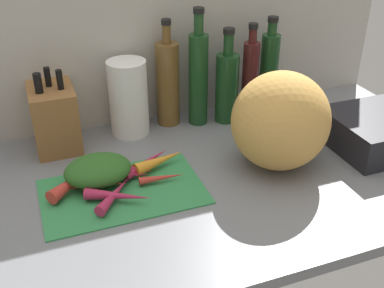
# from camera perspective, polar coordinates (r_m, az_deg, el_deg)

# --- Properties ---
(ground_plane) EXTENTS (1.70, 0.80, 0.03)m
(ground_plane) POSITION_cam_1_polar(r_m,az_deg,el_deg) (1.24, -1.72, -4.80)
(ground_plane) COLOR slate
(wall_back) EXTENTS (1.70, 0.03, 0.60)m
(wall_back) POSITION_cam_1_polar(r_m,az_deg,el_deg) (1.45, -7.07, 13.94)
(wall_back) COLOR #BCB7AD
(wall_back) RESTS_ON ground_plane
(cutting_board) EXTENTS (0.40, 0.25, 0.01)m
(cutting_board) POSITION_cam_1_polar(r_m,az_deg,el_deg) (1.19, -8.43, -5.67)
(cutting_board) COLOR #338C4C
(cutting_board) RESTS_ON ground_plane
(carrot_0) EXTENTS (0.16, 0.10, 0.03)m
(carrot_0) POSITION_cam_1_polar(r_m,az_deg,el_deg) (1.14, -8.94, -6.25)
(carrot_0) COLOR #B2264C
(carrot_0) RESTS_ON cutting_board
(carrot_1) EXTENTS (0.15, 0.07, 0.02)m
(carrot_1) POSITION_cam_1_polar(r_m,az_deg,el_deg) (1.22, -9.85, -4.00)
(carrot_1) COLOR orange
(carrot_1) RESTS_ON cutting_board
(carrot_2) EXTENTS (0.13, 0.12, 0.03)m
(carrot_2) POSITION_cam_1_polar(r_m,az_deg,el_deg) (1.25, -7.98, -2.76)
(carrot_2) COLOR red
(carrot_2) RESTS_ON cutting_board
(carrot_3) EXTENTS (0.12, 0.03, 0.02)m
(carrot_3) POSITION_cam_1_polar(r_m,az_deg,el_deg) (1.20, -3.67, -4.11)
(carrot_3) COLOR red
(carrot_3) RESTS_ON cutting_board
(carrot_4) EXTENTS (0.16, 0.08, 0.04)m
(carrot_4) POSITION_cam_1_polar(r_m,az_deg,el_deg) (1.26, -3.93, -2.03)
(carrot_4) COLOR orange
(carrot_4) RESTS_ON cutting_board
(carrot_5) EXTENTS (0.14, 0.07, 0.03)m
(carrot_5) POSITION_cam_1_polar(r_m,az_deg,el_deg) (1.20, -11.25, -4.75)
(carrot_5) COLOR red
(carrot_5) RESTS_ON cutting_board
(carrot_6) EXTENTS (0.16, 0.12, 0.03)m
(carrot_6) POSITION_cam_1_polar(r_m,az_deg,el_deg) (1.26, -5.54, -2.24)
(carrot_6) COLOR #B2264C
(carrot_6) RESTS_ON cutting_board
(carrot_7) EXTENTS (0.15, 0.07, 0.02)m
(carrot_7) POSITION_cam_1_polar(r_m,az_deg,el_deg) (1.22, -8.74, -3.75)
(carrot_7) COLOR #B2264C
(carrot_7) RESTS_ON cutting_board
(carrot_8) EXTENTS (0.11, 0.13, 0.03)m
(carrot_8) POSITION_cam_1_polar(r_m,az_deg,el_deg) (1.15, -9.43, -6.07)
(carrot_8) COLOR #B2264C
(carrot_8) RESTS_ON cutting_board
(carrot_9) EXTENTS (0.14, 0.14, 0.04)m
(carrot_9) POSITION_cam_1_polar(r_m,az_deg,el_deg) (1.21, -14.21, -4.39)
(carrot_9) COLOR red
(carrot_9) RESTS_ON cutting_board
(carrot_greens_pile) EXTENTS (0.17, 0.13, 0.07)m
(carrot_greens_pile) POSITION_cam_1_polar(r_m,az_deg,el_deg) (1.21, -11.38, -3.14)
(carrot_greens_pile) COLOR #2D6023
(carrot_greens_pile) RESTS_ON cutting_board
(winter_squash) EXTENTS (0.26, 0.25, 0.26)m
(winter_squash) POSITION_cam_1_polar(r_m,az_deg,el_deg) (1.25, 10.70, 2.77)
(winter_squash) COLOR gold
(winter_squash) RESTS_ON ground_plane
(knife_block) EXTENTS (0.12, 0.17, 0.24)m
(knife_block) POSITION_cam_1_polar(r_m,az_deg,el_deg) (1.39, -16.38, 3.14)
(knife_block) COLOR #8F5E33
(knife_block) RESTS_ON ground_plane
(paper_towel_roll) EXTENTS (0.12, 0.12, 0.23)m
(paper_towel_roll) POSITION_cam_1_polar(r_m,az_deg,el_deg) (1.41, -7.72, 5.55)
(paper_towel_roll) COLOR white
(paper_towel_roll) RESTS_ON ground_plane
(bottle_0) EXTENTS (0.07, 0.07, 0.33)m
(bottle_0) POSITION_cam_1_polar(r_m,az_deg,el_deg) (1.46, -2.96, 7.45)
(bottle_0) COLOR brown
(bottle_0) RESTS_ON ground_plane
(bottle_1) EXTENTS (0.06, 0.06, 0.36)m
(bottle_1) POSITION_cam_1_polar(r_m,az_deg,el_deg) (1.45, 0.77, 8.16)
(bottle_1) COLOR #19421E
(bottle_1) RESTS_ON ground_plane
(bottle_2) EXTENTS (0.07, 0.07, 0.30)m
(bottle_2) POSITION_cam_1_polar(r_m,az_deg,el_deg) (1.48, 4.26, 7.11)
(bottle_2) COLOR #19421E
(bottle_2) RESTS_ON ground_plane
(bottle_3) EXTENTS (0.05, 0.05, 0.31)m
(bottle_3) POSITION_cam_1_polar(r_m,az_deg,el_deg) (1.51, 7.06, 7.93)
(bottle_3) COLOR #471919
(bottle_3) RESTS_ON ground_plane
(bottle_4) EXTENTS (0.06, 0.06, 0.32)m
(bottle_4) POSITION_cam_1_polar(r_m,az_deg,el_deg) (1.55, 9.29, 8.62)
(bottle_4) COLOR #19421E
(bottle_4) RESTS_ON ground_plane
(dish_rack) EXTENTS (0.30, 0.25, 0.10)m
(dish_rack) POSITION_cam_1_polar(r_m,az_deg,el_deg) (1.47, 22.09, 1.57)
(dish_rack) COLOR black
(dish_rack) RESTS_ON ground_plane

